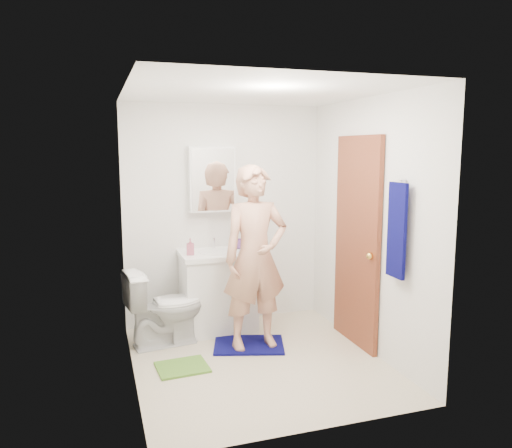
{
  "coord_description": "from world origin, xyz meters",
  "views": [
    {
      "loc": [
        -1.34,
        -4.11,
        1.92
      ],
      "look_at": [
        0.06,
        0.25,
        1.23
      ],
      "focal_mm": 35.0,
      "sensor_mm": 36.0,
      "label": 1
    }
  ],
  "objects": [
    {
      "name": "floor",
      "position": [
        0.0,
        0.0,
        -0.01
      ],
      "size": [
        2.2,
        2.4,
        0.02
      ],
      "primitive_type": "cube",
      "color": "beige",
      "rests_on": "ground"
    },
    {
      "name": "ceiling",
      "position": [
        0.0,
        0.0,
        2.41
      ],
      "size": [
        2.2,
        2.4,
        0.02
      ],
      "primitive_type": "cube",
      "color": "white",
      "rests_on": "ground"
    },
    {
      "name": "wall_back",
      "position": [
        0.0,
        1.21,
        1.2
      ],
      "size": [
        2.2,
        0.02,
        2.4
      ],
      "primitive_type": "cube",
      "color": "silver",
      "rests_on": "ground"
    },
    {
      "name": "wall_front",
      "position": [
        0.0,
        -1.21,
        1.2
      ],
      "size": [
        2.2,
        0.02,
        2.4
      ],
      "primitive_type": "cube",
      "color": "silver",
      "rests_on": "ground"
    },
    {
      "name": "wall_left",
      "position": [
        -1.11,
        0.0,
        1.2
      ],
      "size": [
        0.02,
        2.4,
        2.4
      ],
      "primitive_type": "cube",
      "color": "silver",
      "rests_on": "ground"
    },
    {
      "name": "wall_right",
      "position": [
        1.11,
        0.0,
        1.2
      ],
      "size": [
        0.02,
        2.4,
        2.4
      ],
      "primitive_type": "cube",
      "color": "silver",
      "rests_on": "ground"
    },
    {
      "name": "vanity_cabinet",
      "position": [
        -0.15,
        0.91,
        0.4
      ],
      "size": [
        0.75,
        0.55,
        0.8
      ],
      "primitive_type": "cube",
      "color": "white",
      "rests_on": "floor"
    },
    {
      "name": "countertop",
      "position": [
        -0.15,
        0.91,
        0.83
      ],
      "size": [
        0.79,
        0.59,
        0.05
      ],
      "primitive_type": "cube",
      "color": "white",
      "rests_on": "vanity_cabinet"
    },
    {
      "name": "sink_basin",
      "position": [
        -0.15,
        0.91,
        0.84
      ],
      "size": [
        0.4,
        0.4,
        0.03
      ],
      "primitive_type": "cylinder",
      "color": "white",
      "rests_on": "countertop"
    },
    {
      "name": "faucet",
      "position": [
        -0.15,
        1.09,
        0.91
      ],
      "size": [
        0.03,
        0.03,
        0.12
      ],
      "primitive_type": "cylinder",
      "color": "silver",
      "rests_on": "countertop"
    },
    {
      "name": "medicine_cabinet",
      "position": [
        -0.15,
        1.14,
        1.6
      ],
      "size": [
        0.5,
        0.12,
        0.7
      ],
      "primitive_type": "cube",
      "color": "white",
      "rests_on": "wall_back"
    },
    {
      "name": "mirror_panel",
      "position": [
        -0.15,
        1.08,
        1.6
      ],
      "size": [
        0.46,
        0.01,
        0.66
      ],
      "primitive_type": "cube",
      "color": "white",
      "rests_on": "wall_back"
    },
    {
      "name": "door",
      "position": [
        1.07,
        0.15,
        1.02
      ],
      "size": [
        0.05,
        0.8,
        2.05
      ],
      "primitive_type": "cube",
      "color": "brown",
      "rests_on": "ground"
    },
    {
      "name": "door_knob",
      "position": [
        1.03,
        -0.17,
        0.95
      ],
      "size": [
        0.07,
        0.07,
        0.07
      ],
      "primitive_type": "sphere",
      "color": "gold",
      "rests_on": "door"
    },
    {
      "name": "towel",
      "position": [
        1.03,
        -0.57,
        1.25
      ],
      "size": [
        0.03,
        0.24,
        0.8
      ],
      "primitive_type": "cube",
      "color": "#080851",
      "rests_on": "wall_right"
    },
    {
      "name": "towel_hook",
      "position": [
        1.07,
        -0.57,
        1.67
      ],
      "size": [
        0.06,
        0.02,
        0.02
      ],
      "primitive_type": "cylinder",
      "rotation": [
        0.0,
        1.57,
        0.0
      ],
      "color": "silver",
      "rests_on": "wall_right"
    },
    {
      "name": "toilet",
      "position": [
        -0.75,
        0.67,
        0.38
      ],
      "size": [
        0.8,
        0.53,
        0.76
      ],
      "primitive_type": "imported",
      "rotation": [
        0.0,
        0.0,
        1.72
      ],
      "color": "white",
      "rests_on": "floor"
    },
    {
      "name": "bath_mat",
      "position": [
        0.02,
        0.37,
        0.01
      ],
      "size": [
        0.79,
        0.66,
        0.02
      ],
      "primitive_type": "cube",
      "rotation": [
        0.0,
        0.0,
        -0.29
      ],
      "color": "#080851",
      "rests_on": "floor"
    },
    {
      "name": "green_rug",
      "position": [
        -0.68,
        0.06,
        0.01
      ],
      "size": [
        0.46,
        0.4,
        0.02
      ],
      "primitive_type": "cube",
      "rotation": [
        0.0,
        0.0,
        0.07
      ],
      "color": "#5A9130",
      "rests_on": "floor"
    },
    {
      "name": "soap_dispenser",
      "position": [
        -0.45,
        0.85,
        0.94
      ],
      "size": [
        0.09,
        0.09,
        0.17
      ],
      "primitive_type": "imported",
      "rotation": [
        0.0,
        0.0,
        -0.16
      ],
      "color": "#A84E64",
      "rests_on": "countertop"
    },
    {
      "name": "toothbrush_cup",
      "position": [
        0.11,
        1.03,
        0.9
      ],
      "size": [
        0.16,
        0.16,
        0.1
      ],
      "primitive_type": "imported",
      "rotation": [
        0.0,
        0.0,
        -0.33
      ],
      "color": "#76469B",
      "rests_on": "countertop"
    },
    {
      "name": "man",
      "position": [
        0.07,
        0.31,
        0.9
      ],
      "size": [
        0.66,
        0.46,
        1.76
      ],
      "primitive_type": "imported",
      "rotation": [
        0.0,
        0.0,
        0.06
      ],
      "color": "tan",
      "rests_on": "bath_mat"
    }
  ]
}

